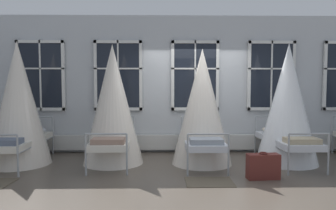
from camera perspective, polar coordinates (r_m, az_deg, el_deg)
name	(u,v)px	position (r m, az deg, el deg)	size (l,w,h in m)	color
ground	(201,165)	(6.47, 6.11, -10.97)	(22.79, 22.79, 0.00)	brown
back_wall_with_windows	(195,84)	(7.61, 4.93, 3.81)	(12.40, 0.10, 3.31)	silver
window_bank	(195,108)	(7.51, 5.00, -0.56)	(8.56, 0.10, 2.63)	black
cot_first	(19,105)	(7.04, -25.87, -0.02)	(1.26, 1.90, 2.54)	#9EA3A8
cot_second	(113,106)	(6.54, -10.14, -0.19)	(1.26, 1.90, 2.48)	#9EA3A8
cot_third	(202,108)	(6.45, 6.30, -0.61)	(1.26, 1.89, 2.39)	#9EA3A8
cot_fourth	(288,106)	(6.92, 21.21, -0.09)	(1.26, 1.90, 2.50)	#9EA3A8
rug_third	(209,182)	(5.40, 7.64, -13.91)	(0.80, 0.56, 0.01)	brown
suitcase_dark	(263,166)	(5.72, 17.15, -10.76)	(0.57, 0.25, 0.47)	#5B231E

